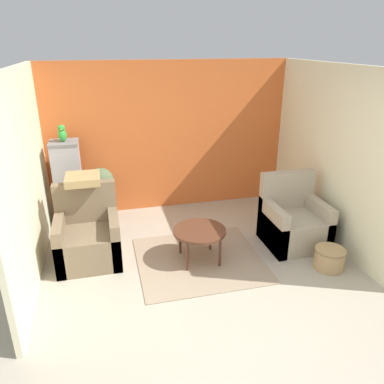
{
  "coord_description": "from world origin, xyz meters",
  "views": [
    {
      "loc": [
        -1.09,
        -2.9,
        2.7
      ],
      "look_at": [
        0.0,
        1.53,
        0.85
      ],
      "focal_mm": 35.0,
      "sensor_mm": 36.0,
      "label": 1
    }
  ],
  "objects_px": {
    "armchair_left": "(88,238)",
    "birdcage": "(69,185)",
    "potted_plant": "(101,185)",
    "parrot": "(62,134)",
    "wicker_basket": "(329,258)",
    "armchair_right": "(293,223)",
    "coffee_table": "(200,233)"
  },
  "relations": [
    {
      "from": "armchair_left",
      "to": "birdcage",
      "type": "bearing_deg",
      "value": 103.11
    },
    {
      "from": "potted_plant",
      "to": "parrot",
      "type": "bearing_deg",
      "value": 179.99
    },
    {
      "from": "parrot",
      "to": "wicker_basket",
      "type": "height_order",
      "value": "parrot"
    },
    {
      "from": "armchair_right",
      "to": "wicker_basket",
      "type": "xyz_separation_m",
      "value": [
        0.15,
        -0.7,
        -0.17
      ]
    },
    {
      "from": "potted_plant",
      "to": "wicker_basket",
      "type": "relative_size",
      "value": 2.3
    },
    {
      "from": "armchair_left",
      "to": "armchair_right",
      "type": "relative_size",
      "value": 1.0
    },
    {
      "from": "coffee_table",
      "to": "armchair_right",
      "type": "height_order",
      "value": "armchair_right"
    },
    {
      "from": "armchair_right",
      "to": "birdcage",
      "type": "bearing_deg",
      "value": 156.08
    },
    {
      "from": "coffee_table",
      "to": "parrot",
      "type": "distance_m",
      "value": 2.47
    },
    {
      "from": "coffee_table",
      "to": "armchair_left",
      "type": "bearing_deg",
      "value": 165.31
    },
    {
      "from": "wicker_basket",
      "to": "armchair_right",
      "type": "bearing_deg",
      "value": 102.25
    },
    {
      "from": "parrot",
      "to": "potted_plant",
      "type": "relative_size",
      "value": 0.28
    },
    {
      "from": "wicker_basket",
      "to": "potted_plant",
      "type": "bearing_deg",
      "value": 143.11
    },
    {
      "from": "armchair_left",
      "to": "wicker_basket",
      "type": "distance_m",
      "value": 3.11
    },
    {
      "from": "parrot",
      "to": "coffee_table",
      "type": "bearing_deg",
      "value": -41.87
    },
    {
      "from": "armchair_left",
      "to": "wicker_basket",
      "type": "xyz_separation_m",
      "value": [
        2.96,
        -0.94,
        -0.17
      ]
    },
    {
      "from": "armchair_right",
      "to": "potted_plant",
      "type": "height_order",
      "value": "armchair_right"
    },
    {
      "from": "birdcage",
      "to": "parrot",
      "type": "distance_m",
      "value": 0.8
    },
    {
      "from": "armchair_left",
      "to": "potted_plant",
      "type": "xyz_separation_m",
      "value": [
        0.21,
        1.12,
        0.3
      ]
    },
    {
      "from": "birdcage",
      "to": "potted_plant",
      "type": "bearing_deg",
      "value": 0.25
    },
    {
      "from": "armchair_right",
      "to": "birdcage",
      "type": "height_order",
      "value": "birdcage"
    },
    {
      "from": "wicker_basket",
      "to": "birdcage",
      "type": "bearing_deg",
      "value": 147.37
    },
    {
      "from": "coffee_table",
      "to": "armchair_left",
      "type": "relative_size",
      "value": 0.69
    },
    {
      "from": "coffee_table",
      "to": "parrot",
      "type": "relative_size",
      "value": 2.7
    },
    {
      "from": "potted_plant",
      "to": "coffee_table",
      "type": "bearing_deg",
      "value": -51.32
    },
    {
      "from": "armchair_left",
      "to": "armchair_right",
      "type": "xyz_separation_m",
      "value": [
        2.8,
        -0.24,
        0.0
      ]
    },
    {
      "from": "coffee_table",
      "to": "potted_plant",
      "type": "bearing_deg",
      "value": 128.68
    },
    {
      "from": "armchair_right",
      "to": "wicker_basket",
      "type": "bearing_deg",
      "value": -77.75
    },
    {
      "from": "coffee_table",
      "to": "wicker_basket",
      "type": "height_order",
      "value": "coffee_table"
    },
    {
      "from": "armchair_right",
      "to": "parrot",
      "type": "relative_size",
      "value": 3.92
    },
    {
      "from": "parrot",
      "to": "wicker_basket",
      "type": "relative_size",
      "value": 0.65
    },
    {
      "from": "wicker_basket",
      "to": "armchair_left",
      "type": "bearing_deg",
      "value": 162.35
    }
  ]
}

